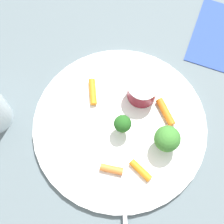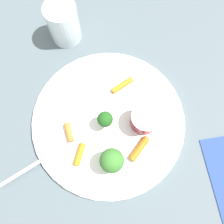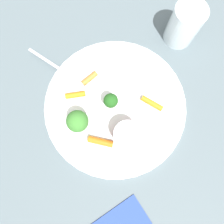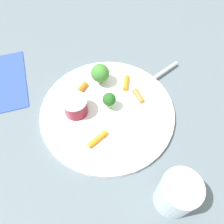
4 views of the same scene
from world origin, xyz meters
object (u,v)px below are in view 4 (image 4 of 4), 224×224
carrot_stick_2 (80,91)px  drinking_glass (177,194)px  plate (107,112)px  sauce_cup (75,106)px  broccoli_floret_0 (100,73)px  carrot_stick_0 (126,83)px  carrot_stick_1 (138,96)px  carrot_stick_3 (97,139)px  fork (152,79)px  broccoli_floret_1 (109,100)px

carrot_stick_2 → drinking_glass: drinking_glass is taller
plate → sauce_cup: (-0.02, -0.07, 0.03)m
broccoli_floret_0 → carrot_stick_0: (0.03, 0.06, -0.03)m
carrot_stick_1 → carrot_stick_3: bearing=-61.0°
sauce_cup → carrot_stick_3: size_ratio=1.13×
broccoli_floret_0 → carrot_stick_3: 0.16m
sauce_cup → drinking_glass: drinking_glass is taller
sauce_cup → carrot_stick_1: 0.15m
fork → carrot_stick_2: bearing=-98.9°
sauce_cup → fork: (-0.02, 0.20, -0.02)m
sauce_cup → fork: sauce_cup is taller
broccoli_floret_1 → carrot_stick_1: broccoli_floret_1 is taller
sauce_cup → broccoli_floret_1: 0.08m
carrot_stick_3 → plate: bearing=143.8°
carrot_stick_0 → carrot_stick_1: same height
carrot_stick_2 → drinking_glass: bearing=15.9°
drinking_glass → carrot_stick_1: bearing=170.4°
carrot_stick_3 → fork: 0.21m
carrot_stick_3 → drinking_glass: size_ratio=0.55×
broccoli_floret_1 → carrot_stick_3: size_ratio=0.94×
drinking_glass → carrot_stick_2: bearing=-164.1°
plate → carrot_stick_3: 0.08m
carrot_stick_2 → drinking_glass: (0.30, 0.09, 0.03)m
broccoli_floret_1 → carrot_stick_0: bearing=127.4°
fork → drinking_glass: 0.29m
broccoli_floret_1 → drinking_glass: bearing=8.6°
plate → carrot_stick_2: bearing=-149.5°
broccoli_floret_1 → carrot_stick_0: size_ratio=1.08×
carrot_stick_0 → fork: 0.07m
sauce_cup → plate: bearing=70.7°
sauce_cup → carrot_stick_2: bearing=154.4°
carrot_stick_2 → carrot_stick_3: size_ratio=1.05×
sauce_cup → carrot_stick_2: (-0.05, 0.02, -0.01)m
plate → carrot_stick_1: 0.08m
sauce_cup → carrot_stick_2: size_ratio=1.07×
carrot_stick_2 → drinking_glass: size_ratio=0.58×
carrot_stick_0 → drinking_glass: 0.28m
sauce_cup → carrot_stick_3: (0.09, 0.02, -0.02)m
broccoli_floret_0 → fork: broccoli_floret_0 is taller
carrot_stick_1 → carrot_stick_3: (0.07, -0.13, -0.00)m
sauce_cup → carrot_stick_3: bearing=12.9°
broccoli_floret_0 → drinking_glass: (0.31, 0.03, -0.00)m
carrot_stick_1 → fork: size_ratio=0.22×
plate → carrot_stick_0: 0.09m
broccoli_floret_1 → fork: 0.14m
carrot_stick_0 → carrot_stick_1: size_ratio=1.12×
broccoli_floret_0 → carrot_stick_3: broccoli_floret_0 is taller
drinking_glass → carrot_stick_3: bearing=-151.2°
sauce_cup → fork: bearing=95.9°
carrot_stick_0 → drinking_glass: drinking_glass is taller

